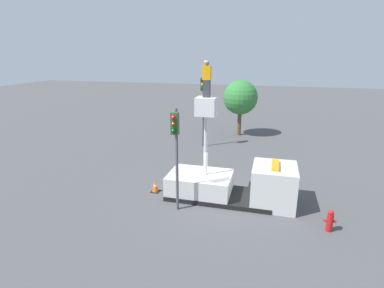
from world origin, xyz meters
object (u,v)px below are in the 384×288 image
at_px(bucket_truck, 233,183).
at_px(fire_hydrant, 330,221).
at_px(tree_left_bg, 240,98).
at_px(traffic_light_pole, 176,141).
at_px(worker, 207,79).
at_px(traffic_cone_rear, 155,186).
at_px(traffic_light_across, 203,98).

bearing_deg(bucket_truck, fire_hydrant, -23.16).
height_order(fire_hydrant, tree_left_bg, tree_left_bg).
bearing_deg(traffic_light_pole, tree_left_bg, 85.07).
height_order(bucket_truck, tree_left_bg, bucket_truck).
distance_m(bucket_truck, traffic_light_pole, 4.13).
xyz_separation_m(bucket_truck, worker, (-1.50, 0.00, 5.32)).
distance_m(worker, tree_left_bg, 13.46).
bearing_deg(tree_left_bg, traffic_cone_rear, -102.97).
xyz_separation_m(worker, traffic_light_across, (-2.18, 8.67, -2.16)).
distance_m(worker, traffic_cone_rear, 6.53).
relative_size(worker, traffic_cone_rear, 2.58).
xyz_separation_m(traffic_light_pole, traffic_cone_rear, (-1.79, 1.68, -3.25)).
height_order(traffic_light_pole, fire_hydrant, traffic_light_pole).
relative_size(worker, traffic_light_pole, 0.35).
bearing_deg(worker, fire_hydrant, -17.74).
height_order(bucket_truck, traffic_light_across, traffic_light_across).
relative_size(traffic_light_pole, traffic_cone_rear, 7.44).
height_order(worker, traffic_cone_rear, worker).
xyz_separation_m(bucket_truck, traffic_cone_rear, (-4.28, -0.24, -0.58)).
xyz_separation_m(traffic_light_pole, tree_left_bg, (1.30, 15.11, -0.05)).
bearing_deg(bucket_truck, traffic_light_pole, -142.36).
distance_m(traffic_light_pole, fire_hydrant, 7.59).
distance_m(traffic_light_across, traffic_cone_rear, 9.69).
relative_size(worker, fire_hydrant, 1.75).
bearing_deg(traffic_light_across, traffic_light_pole, -83.65).
bearing_deg(tree_left_bg, traffic_light_across, -118.80).
height_order(traffic_light_across, fire_hydrant, traffic_light_across).
xyz_separation_m(fire_hydrant, tree_left_bg, (-5.63, 15.09, 3.04)).
xyz_separation_m(bucket_truck, tree_left_bg, (-1.19, 13.19, 2.62)).
bearing_deg(bucket_truck, traffic_light_across, 112.97).
relative_size(bucket_truck, traffic_cone_rear, 9.73).
xyz_separation_m(traffic_light_pole, fire_hydrant, (6.93, 0.03, -3.09)).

